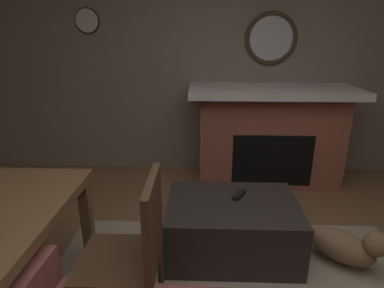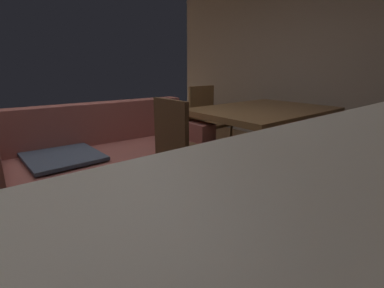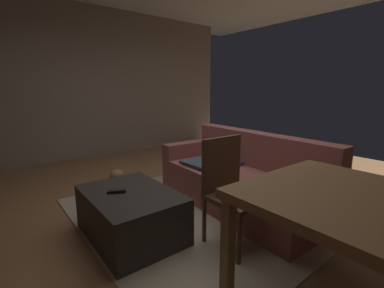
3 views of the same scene
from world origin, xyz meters
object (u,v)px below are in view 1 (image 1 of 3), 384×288
object	(u,v)px
ottoman_coffee_table	(232,227)
dining_chair_west	(135,247)
round_wall_mirror	(271,39)
wall_clock	(87,21)
fireplace	(269,134)
tv_remote	(239,195)
small_dog	(347,246)

from	to	relation	value
ottoman_coffee_table	dining_chair_west	bearing A→B (deg)	48.12
round_wall_mirror	ottoman_coffee_table	bearing A→B (deg)	72.53
ottoman_coffee_table	dining_chair_west	size ratio (longest dim) A/B	1.05
round_wall_mirror	wall_clock	bearing A→B (deg)	0.00
ottoman_coffee_table	fireplace	bearing A→B (deg)	-110.94
dining_chair_west	wall_clock	distance (m)	2.75
wall_clock	fireplace	bearing A→B (deg)	171.98
fireplace	ottoman_coffee_table	bearing A→B (deg)	69.06
round_wall_mirror	wall_clock	world-z (taller)	wall_clock
tv_remote	small_dog	size ratio (longest dim) A/B	0.32
tv_remote	wall_clock	xyz separation A→B (m)	(1.58, -1.51, 1.31)
ottoman_coffee_table	wall_clock	xyz separation A→B (m)	(1.52, -1.61, 1.54)
small_dog	wall_clock	world-z (taller)	wall_clock
fireplace	round_wall_mirror	xyz separation A→B (m)	(-0.00, -0.29, 1.02)
ottoman_coffee_table	tv_remote	xyz separation A→B (m)	(-0.06, -0.10, 0.23)
round_wall_mirror	tv_remote	world-z (taller)	round_wall_mirror
fireplace	round_wall_mirror	world-z (taller)	round_wall_mirror
wall_clock	round_wall_mirror	bearing A→B (deg)	180.00
tv_remote	small_dog	distance (m)	0.84
small_dog	round_wall_mirror	bearing A→B (deg)	-80.12
dining_chair_west	fireplace	bearing A→B (deg)	-118.98
round_wall_mirror	small_dog	distance (m)	2.27
fireplace	wall_clock	size ratio (longest dim) A/B	6.47
fireplace	ottoman_coffee_table	distance (m)	1.46
ottoman_coffee_table	wall_clock	size ratio (longest dim) A/B	3.56
small_dog	fireplace	bearing A→B (deg)	-78.26
small_dog	ottoman_coffee_table	bearing A→B (deg)	-10.57
tv_remote	wall_clock	size ratio (longest dim) A/B	0.58
ottoman_coffee_table	tv_remote	distance (m)	0.26
dining_chair_west	small_dog	size ratio (longest dim) A/B	1.88
dining_chair_west	small_dog	distance (m)	1.54
fireplace	ottoman_coffee_table	size ratio (longest dim) A/B	1.81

